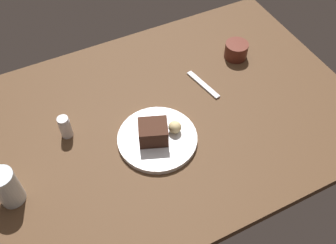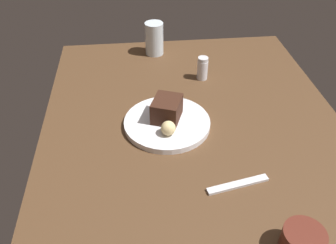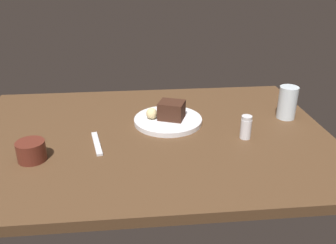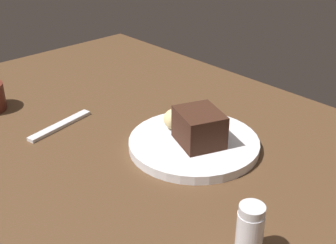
{
  "view_description": "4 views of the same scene",
  "coord_description": "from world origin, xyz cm",
  "views": [
    {
      "loc": [
        34.81,
        69.6,
        96.56
      ],
      "look_at": [
        3.62,
        6.65,
        8.71
      ],
      "focal_mm": 41.13,
      "sensor_mm": 36.0,
      "label": 1
    },
    {
      "loc": [
        -69.79,
        15.47,
        65.88
      ],
      "look_at": [
        4.53,
        7.56,
        6.59
      ],
      "focal_mm": 38.48,
      "sensor_mm": 36.0,
      "label": 2
    },
    {
      "loc": [
        -3.51,
        -104.92,
        55.59
      ],
      "look_at": [
        6.79,
        -0.39,
        6.89
      ],
      "focal_mm": 37.84,
      "sensor_mm": 36.0,
      "label": 3
    },
    {
      "loc": [
        55.82,
        -43.41,
        44.88
      ],
      "look_at": [
        1.73,
        6.46,
        6.39
      ],
      "focal_mm": 47.44,
      "sensor_mm": 36.0,
      "label": 4
    }
  ],
  "objects": [
    {
      "name": "dessert_spoon",
      "position": [
        -16.05,
        -6.38,
        3.35
      ],
      "size": [
        4.75,
        15.06,
        0.7
      ],
      "primitive_type": "cube",
      "rotation": [
        0.0,
        0.0,
        4.91
      ],
      "color": "silver",
      "rests_on": "dining_table"
    },
    {
      "name": "coffee_cup",
      "position": [
        -33.6,
        -13.87,
        5.89
      ],
      "size": [
        8.14,
        8.14,
        5.77
      ],
      "primitive_type": "cylinder",
      "color": "#562319",
      "rests_on": "dining_table"
    },
    {
      "name": "dining_table",
      "position": [
        0.0,
        0.0,
        1.5
      ],
      "size": [
        120.0,
        84.0,
        3.0
      ],
      "primitive_type": "cube",
      "color": "#4C331E",
      "rests_on": "ground"
    },
    {
      "name": "salt_shaker",
      "position": [
        31.1,
        -6.57,
        6.79
      ],
      "size": [
        3.51,
        3.51,
        7.68
      ],
      "color": "silver",
      "rests_on": "dining_table"
    },
    {
      "name": "dessert_plate",
      "position": [
        7.57,
        7.5,
        3.83
      ],
      "size": [
        23.81,
        23.81,
        1.66
      ],
      "primitive_type": "cylinder",
      "color": "silver",
      "rests_on": "dining_table"
    },
    {
      "name": "water_glass",
      "position": [
        50.41,
        7.66,
        8.86
      ],
      "size": [
        6.6,
        6.6,
        11.73
      ],
      "primitive_type": "cylinder",
      "color": "silver",
      "rests_on": "dining_table"
    },
    {
      "name": "bread_roll",
      "position": [
        1.92,
        7.78,
        6.62
      ],
      "size": [
        3.91,
        3.91,
        3.91
      ],
      "primitive_type": "sphere",
      "color": "#DBC184",
      "rests_on": "dessert_plate"
    },
    {
      "name": "chocolate_cake_slice",
      "position": [
        8.81,
        7.43,
        7.72
      ],
      "size": [
        10.47,
        9.75,
        6.11
      ],
      "primitive_type": "cube",
      "rotation": [
        0.0,
        0.0,
        2.78
      ],
      "color": "#381E14",
      "rests_on": "dessert_plate"
    }
  ]
}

